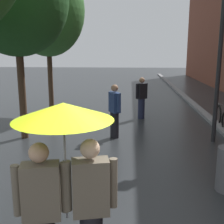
# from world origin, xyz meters

# --- Properties ---
(kerb_strip) EXTENTS (0.30, 36.00, 0.12)m
(kerb_strip) POSITION_xyz_m (3.20, 10.00, 0.06)
(kerb_strip) COLOR slate
(kerb_strip) RESTS_ON ground
(street_tree_2) EXTENTS (2.92, 2.92, 5.90)m
(street_tree_2) POSITION_xyz_m (-3.10, 9.05, 4.11)
(street_tree_2) COLOR #473323
(street_tree_2) RESTS_ON ground
(couple_under_umbrella) EXTENTS (1.10, 1.04, 2.10)m
(couple_under_umbrella) POSITION_xyz_m (-0.51, 0.32, 1.36)
(couple_under_umbrella) COLOR black
(couple_under_umbrella) RESTS_ON ground
(street_lamp_post) EXTENTS (0.24, 0.24, 4.37)m
(street_lamp_post) POSITION_xyz_m (2.60, 5.63, 2.55)
(street_lamp_post) COLOR black
(street_lamp_post) RESTS_ON ground
(pedestrian_walking_midground) EXTENTS (0.46, 0.43, 1.59)m
(pedestrian_walking_midground) POSITION_xyz_m (0.61, 8.35, 0.81)
(pedestrian_walking_midground) COLOR #1E233D
(pedestrian_walking_midground) RESTS_ON ground
(pedestrian_walking_far) EXTENTS (0.38, 0.53, 1.62)m
(pedestrian_walking_far) POSITION_xyz_m (-0.28, 5.82, 0.82)
(pedestrian_walking_far) COLOR black
(pedestrian_walking_far) RESTS_ON ground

